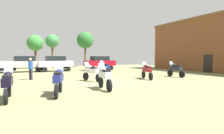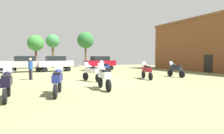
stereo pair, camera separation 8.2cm
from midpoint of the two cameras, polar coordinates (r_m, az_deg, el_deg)
name	(u,v)px [view 2 (the right image)]	position (r m, az deg, el deg)	size (l,w,h in m)	color
ground_plane	(98,82)	(13.77, -4.13, -4.68)	(44.00, 52.00, 0.02)	#808456
brick_building	(216,45)	(27.85, 30.14, 6.15)	(6.12, 17.69, 7.11)	brown
motorcycle_2	(176,69)	(18.04, 19.57, -0.70)	(0.62, 2.10, 1.46)	black
motorcycle_3	(58,80)	(9.24, -16.54, -3.96)	(0.86, 2.19, 1.50)	black
motorcycle_5	(7,83)	(9.08, -30.08, -4.48)	(0.62, 2.23, 1.46)	black
motorcycle_6	(104,77)	(10.39, -2.35, -3.06)	(0.62, 2.17, 1.51)	black
motorcycle_8	(91,72)	(14.01, -6.35, -1.54)	(0.86, 2.21, 1.47)	black
motorcycle_9	(105,67)	(20.07, -2.21, -0.12)	(0.66, 2.18, 1.49)	black
motorcycle_10	(147,71)	(15.61, 11.05, -1.13)	(0.79, 2.13, 1.46)	black
car_2	(26,63)	(25.02, -25.50, 1.23)	(4.45, 2.20, 2.00)	black
car_3	(56,62)	(24.80, -17.26, 1.37)	(4.34, 1.90, 2.00)	black
car_4	(100,62)	(25.90, -3.70, 1.57)	(4.42, 2.11, 2.00)	black
person_1	(31,67)	(16.14, -24.20, -0.02)	(0.48, 0.48, 1.79)	#2F2C3D
tree_2	(36,43)	(32.10, -22.89, 6.89)	(2.58, 2.58, 5.47)	brown
tree_3	(53,42)	(32.87, -18.14, 7.61)	(2.28, 2.28, 5.79)	brown
tree_4	(86,40)	(34.94, -8.29, 8.31)	(3.13, 3.13, 6.67)	brown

